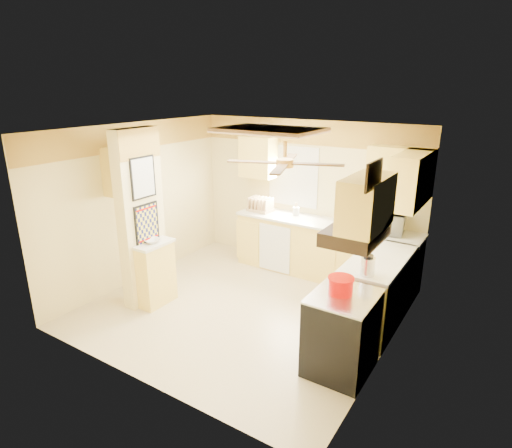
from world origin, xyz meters
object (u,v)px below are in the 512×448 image
Objects in this scene: bowl at (152,241)px; dutch_oven at (341,285)px; microwave at (384,222)px; kettle at (368,266)px; stove at (342,333)px.

dutch_oven reaches higher than bowl.
dutch_oven is at bearing 0.62° from bowl.
bowl is 0.77× the size of dutch_oven.
microwave reaches higher than kettle.
microwave is 2.67× the size of bowl.
microwave is at bearing 100.68° from kettle.
microwave is at bearing 40.09° from bowl.
microwave is 2.30× the size of kettle.
stove is 3.26× the size of dutch_oven.
kettle is (2.87, 0.58, 0.09)m from bowl.
bowl reaches higher than stove.
stove is 4.22× the size of bowl.
stove is at bearing 0.28° from bowl.
kettle is (0.11, 0.55, 0.05)m from dutch_oven.
microwave is 3.36m from bowl.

